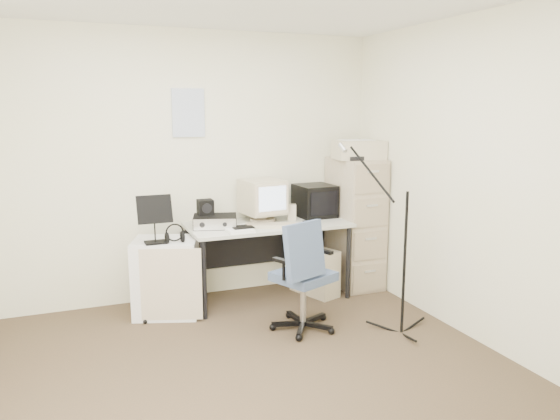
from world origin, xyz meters
name	(u,v)px	position (x,y,z in m)	size (l,w,h in m)	color
floor	(257,378)	(0.00, 0.00, -0.01)	(3.60, 3.60, 0.01)	#3A3125
wall_back	(192,167)	(0.00, 1.80, 1.25)	(3.60, 0.02, 2.50)	silver
wall_front	(434,275)	(0.00, -1.80, 1.25)	(3.60, 0.02, 2.50)	silver
wall_right	(480,181)	(1.80, 0.00, 1.25)	(0.02, 3.60, 2.50)	silver
wall_calendar	(188,113)	(-0.02, 1.79, 1.75)	(0.30, 0.02, 0.44)	white
filing_cabinet	(355,223)	(1.58, 1.48, 0.65)	(0.40, 0.60, 1.30)	#B4A695
printer	(359,150)	(1.58, 1.44, 1.39)	(0.47, 0.32, 0.18)	#BAA88E
desk	(268,261)	(0.63, 1.45, 0.36)	(1.50, 0.70, 0.73)	#B6B6A7
crt_monitor	(262,201)	(0.62, 1.57, 0.93)	(0.36, 0.38, 0.39)	#BAA88E
crt_tv	(315,201)	(1.18, 1.59, 0.89)	(0.35, 0.37, 0.32)	black
desk_speaker	(292,212)	(0.90, 1.51, 0.81)	(0.08, 0.08, 0.15)	#C3B296
keyboard	(271,225)	(0.60, 1.29, 0.74)	(0.48, 0.17, 0.03)	#BAA88E
mouse	(308,223)	(0.95, 1.24, 0.75)	(0.07, 0.11, 0.03)	black
radio_receiver	(215,221)	(0.12, 1.47, 0.78)	(0.38, 0.27, 0.11)	black
radio_speaker	(205,207)	(0.05, 1.54, 0.91)	(0.14, 0.13, 0.14)	black
papers	(238,229)	(0.28, 1.28, 0.74)	(0.23, 0.31, 0.02)	white
pc_tower	(315,271)	(1.09, 1.38, 0.23)	(0.22, 0.49, 0.46)	#BAA88E
office_chair	(303,274)	(0.63, 0.64, 0.47)	(0.54, 0.54, 0.94)	#4A577F
side_cart	(166,277)	(-0.35, 1.39, 0.34)	(0.54, 0.43, 0.67)	silver
music_stand	(154,219)	(-0.44, 1.30, 0.88)	(0.29, 0.15, 0.42)	black
headphones	(175,236)	(-0.29, 1.26, 0.73)	(0.17, 0.17, 0.03)	black
mic_stand	(405,242)	(1.34, 0.27, 0.76)	(0.02, 0.02, 1.52)	black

